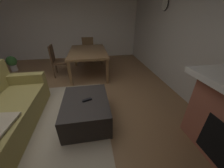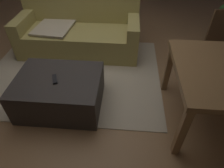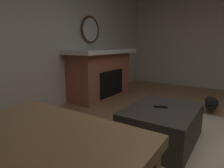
{
  "view_description": "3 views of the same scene",
  "coord_description": "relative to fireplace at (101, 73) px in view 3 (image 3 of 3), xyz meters",
  "views": [
    {
      "loc": [
        -2.02,
        -0.79,
        1.7
      ],
      "look_at": [
        -0.11,
        -1.12,
        0.64
      ],
      "focal_mm": 20.37,
      "sensor_mm": 36.0,
      "label": 1
    },
    {
      "loc": [
        0.56,
        -2.32,
        1.89
      ],
      "look_at": [
        0.44,
        -0.92,
        0.64
      ],
      "focal_mm": 31.39,
      "sensor_mm": 36.0,
      "label": 2
    },
    {
      "loc": [
        1.95,
        0.08,
        1.18
      ],
      "look_at": [
        0.03,
        -1.2,
        0.71
      ],
      "focal_mm": 30.91,
      "sensor_mm": 36.0,
      "label": 3
    }
  ],
  "objects": [
    {
      "name": "area_rug",
      "position": [
        1.24,
        2.5,
        -0.54
      ],
      "size": [
        2.6,
        2.0,
        0.01
      ],
      "primitive_type": "cube",
      "color": "tan",
      "rests_on": "ground"
    },
    {
      "name": "round_wall_mirror",
      "position": [
        0.0,
        -0.29,
        0.96
      ],
      "size": [
        0.6,
        0.05,
        0.6
      ],
      "color": "#4C331E"
    },
    {
      "name": "small_dog",
      "position": [
        -0.24,
        2.23,
        -0.38
      ],
      "size": [
        0.52,
        0.23,
        0.29
      ],
      "color": "black",
      "rests_on": "ground"
    },
    {
      "name": "wall_back_fireplace_side",
      "position": [
        1.46,
        -0.38,
        0.88
      ],
      "size": [
        8.09,
        0.12,
        2.84
      ],
      "primitive_type": "cube",
      "color": "beige",
      "rests_on": "ground"
    },
    {
      "name": "floor",
      "position": [
        1.46,
        2.49,
        -0.54
      ],
      "size": [
        9.23,
        9.23,
        0.0
      ],
      "primitive_type": "plane",
      "color": "olive"
    },
    {
      "name": "fireplace",
      "position": [
        0.0,
        0.0,
        0.0
      ],
      "size": [
        1.79,
        0.76,
        1.07
      ],
      "color": "#9E5642",
      "rests_on": "ground"
    },
    {
      "name": "ottoman_coffee_table",
      "position": [
        1.24,
        1.85,
        -0.33
      ],
      "size": [
        1.0,
        0.77,
        0.43
      ],
      "primitive_type": "cube",
      "color": "#2D2826",
      "rests_on": "ground"
    },
    {
      "name": "tv_remote",
      "position": [
        1.22,
        1.82,
        -0.1
      ],
      "size": [
        0.1,
        0.17,
        0.02
      ],
      "primitive_type": "cube",
      "rotation": [
        0.0,
        0.0,
        0.37
      ],
      "color": "black",
      "rests_on": "ottoman_coffee_table"
    }
  ]
}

